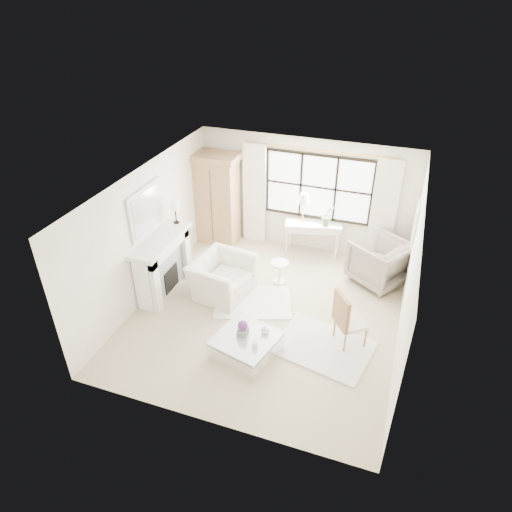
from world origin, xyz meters
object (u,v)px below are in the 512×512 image
Objects in this scene: club_armchair at (222,277)px; coffee_table at (246,346)px; armoire at (216,198)px; console_table at (313,238)px.

club_armchair is 1.00× the size of coffee_table.
console_table is at bearing 4.67° from armoire.
armoire is at bearing 134.42° from coffee_table.
club_armchair is 1.89m from coffee_table.
armoire reaches higher than console_table.
armoire is 1.64× the size of console_table.
armoire is 2.35m from club_armchair.
console_table is 3.72m from coffee_table.
club_armchair reaches higher than coffee_table.
console_table is at bearing 99.55° from coffee_table.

